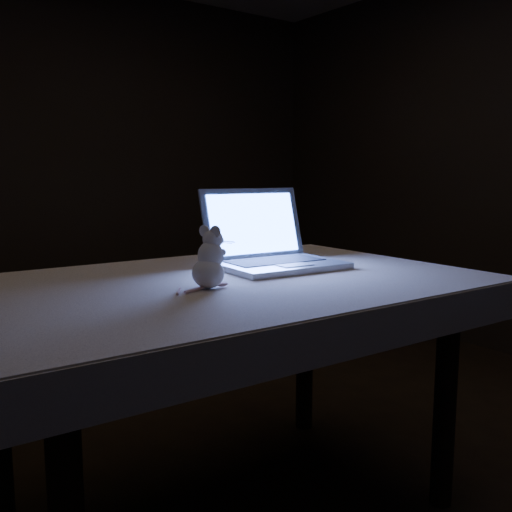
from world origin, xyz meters
TOP-DOWN VIEW (x-y plane):
  - floor at (0.00, 0.00)m, footprint 5.00×5.00m
  - back_wall at (0.00, 2.50)m, footprint 4.50×0.04m
  - table at (-0.29, -0.19)m, footprint 1.60×1.05m
  - tablecloth at (-0.20, -0.19)m, footprint 1.93×1.53m
  - laptop at (-0.00, -0.12)m, footprint 0.47×0.42m
  - plush_mouse at (-0.42, -0.28)m, footprint 0.18×0.18m

SIDE VIEW (x-z plane):
  - floor at x=0.00m, z-range 0.00..0.00m
  - table at x=-0.29m, z-range 0.00..0.84m
  - tablecloth at x=-0.20m, z-range 0.73..0.85m
  - plush_mouse at x=-0.42m, z-range 0.85..1.05m
  - laptop at x=0.00m, z-range 0.85..1.16m
  - back_wall at x=0.00m, z-range 0.00..2.60m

